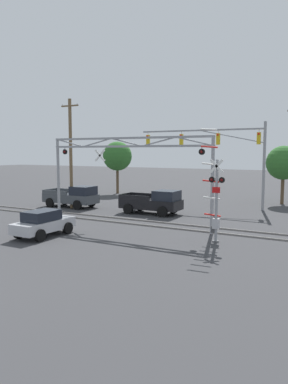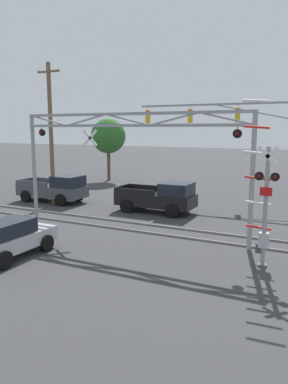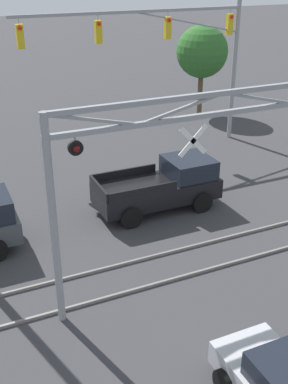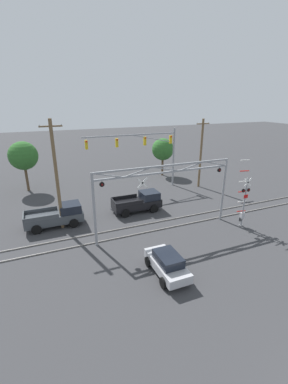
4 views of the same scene
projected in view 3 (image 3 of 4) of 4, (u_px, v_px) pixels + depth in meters
name	position (u px, v px, depth m)	size (l,w,h in m)	color
rail_track_near	(237.00, 262.00, 15.98)	(80.00, 0.08, 0.10)	gray
rail_track_far	(214.00, 241.00, 17.16)	(80.00, 0.08, 0.10)	gray
crossing_gantry	(254.00, 141.00, 13.86)	(12.29, 0.26, 5.98)	gray
traffic_signal_span	(181.00, 44.00, 23.89)	(11.77, 0.39, 7.54)	gray
pickup_truck_lead	(163.00, 185.00, 19.21)	(4.94, 2.24, 1.96)	black
background_tree_beyond_span	(202.00, 52.00, 29.98)	(3.23, 3.23, 5.58)	brown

